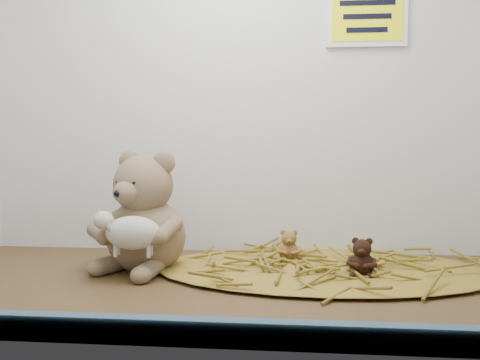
# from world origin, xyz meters

# --- Properties ---
(alcove_shell) EXTENTS (1.20, 0.60, 0.90)m
(alcove_shell) POSITION_xyz_m (0.00, 0.09, 0.45)
(alcove_shell) COLOR #3C2A15
(alcove_shell) RESTS_ON ground
(front_rail) EXTENTS (1.19, 0.02, 0.04)m
(front_rail) POSITION_xyz_m (0.00, -0.29, 0.02)
(front_rail) COLOR #364F67
(front_rail) RESTS_ON shelf_floor
(straw_bed) EXTENTS (0.70, 0.41, 0.01)m
(straw_bed) POSITION_xyz_m (0.20, 0.12, 0.01)
(straw_bed) COLOR brown
(straw_bed) RESTS_ON shelf_floor
(main_teddy) EXTENTS (0.27, 0.27, 0.25)m
(main_teddy) POSITION_xyz_m (-0.17, 0.10, 0.12)
(main_teddy) COLOR #826550
(main_teddy) RESTS_ON shelf_floor
(toy_lamb) EXTENTS (0.14, 0.09, 0.09)m
(toy_lamb) POSITION_xyz_m (-0.17, 0.01, 0.09)
(toy_lamb) COLOR beige
(toy_lamb) RESTS_ON main_teddy
(mini_teddy_tan) EXTENTS (0.05, 0.06, 0.07)m
(mini_teddy_tan) POSITION_xyz_m (0.13, 0.17, 0.05)
(mini_teddy_tan) COLOR olive
(mini_teddy_tan) RESTS_ON straw_bed
(mini_teddy_brown) EXTENTS (0.07, 0.07, 0.07)m
(mini_teddy_brown) POSITION_xyz_m (0.27, 0.06, 0.05)
(mini_teddy_brown) COLOR black
(mini_teddy_brown) RESTS_ON straw_bed
(wall_sign) EXTENTS (0.16, 0.01, 0.11)m
(wall_sign) POSITION_xyz_m (0.30, 0.29, 0.55)
(wall_sign) COLOR yellow
(wall_sign) RESTS_ON back_wall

